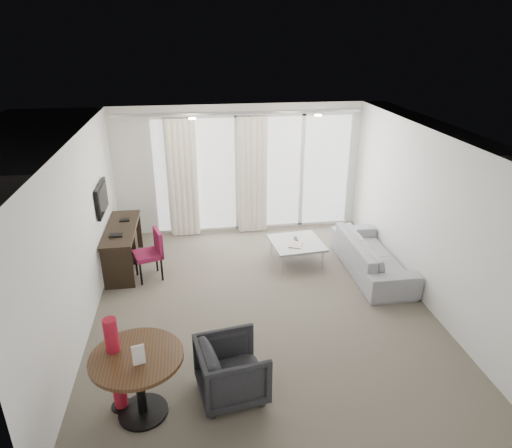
{
  "coord_description": "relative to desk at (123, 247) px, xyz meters",
  "views": [
    {
      "loc": [
        -0.94,
        -5.92,
        3.93
      ],
      "look_at": [
        0.0,
        0.6,
        1.1
      ],
      "focal_mm": 32.0,
      "sensor_mm": 36.0,
      "label": 1
    }
  ],
  "objects": [
    {
      "name": "floor",
      "position": [
        2.23,
        -1.56,
        -0.38
      ],
      "size": [
        5.0,
        6.0,
        0.0
      ],
      "primitive_type": "cube",
      "color": "#5C5548",
      "rests_on": "ground"
    },
    {
      "name": "ceiling",
      "position": [
        2.23,
        -1.56,
        2.22
      ],
      "size": [
        5.0,
        6.0,
        0.0
      ],
      "primitive_type": "cube",
      "color": "white",
      "rests_on": "ground"
    },
    {
      "name": "wall_left",
      "position": [
        -0.27,
        -1.56,
        0.92
      ],
      "size": [
        0.0,
        6.0,
        2.6
      ],
      "primitive_type": "cube",
      "color": "silver",
      "rests_on": "ground"
    },
    {
      "name": "wall_right",
      "position": [
        4.73,
        -1.56,
        0.92
      ],
      "size": [
        0.0,
        6.0,
        2.6
      ],
      "primitive_type": "cube",
      "color": "silver",
      "rests_on": "ground"
    },
    {
      "name": "wall_front",
      "position": [
        2.23,
        -4.56,
        0.92
      ],
      "size": [
        5.0,
        0.0,
        2.6
      ],
      "primitive_type": "cube",
      "color": "silver",
      "rests_on": "ground"
    },
    {
      "name": "window_panel",
      "position": [
        2.53,
        1.43,
        0.82
      ],
      "size": [
        4.0,
        0.02,
        2.38
      ],
      "primitive_type": null,
      "color": "white",
      "rests_on": "ground"
    },
    {
      "name": "window_frame",
      "position": [
        2.53,
        1.41,
        0.82
      ],
      "size": [
        4.1,
        0.06,
        2.44
      ],
      "primitive_type": null,
      "color": "white",
      "rests_on": "ground"
    },
    {
      "name": "curtain_left",
      "position": [
        1.08,
        1.26,
        0.82
      ],
      "size": [
        0.6,
        0.2,
        2.38
      ],
      "primitive_type": null,
      "color": "#EDE5CD",
      "rests_on": "ground"
    },
    {
      "name": "curtain_right",
      "position": [
        2.48,
        1.26,
        0.82
      ],
      "size": [
        0.6,
        0.2,
        2.38
      ],
      "primitive_type": null,
      "color": "#EDE5CD",
      "rests_on": "ground"
    },
    {
      "name": "curtain_track",
      "position": [
        2.23,
        1.26,
        2.07
      ],
      "size": [
        4.8,
        0.04,
        0.04
      ],
      "primitive_type": null,
      "color": "#B2B2B7",
      "rests_on": "ceiling"
    },
    {
      "name": "downlight_a",
      "position": [
        1.33,
        0.04,
        2.21
      ],
      "size": [
        0.12,
        0.12,
        0.02
      ],
      "primitive_type": "cylinder",
      "color": "#FFE0B2",
      "rests_on": "ceiling"
    },
    {
      "name": "downlight_b",
      "position": [
        3.43,
        0.04,
        2.21
      ],
      "size": [
        0.12,
        0.12,
        0.02
      ],
      "primitive_type": "cylinder",
      "color": "#FFE0B2",
      "rests_on": "ceiling"
    },
    {
      "name": "desk",
      "position": [
        0.0,
        0.0,
        0.0
      ],
      "size": [
        0.51,
        1.63,
        0.76
      ],
      "primitive_type": null,
      "color": "black",
      "rests_on": "floor"
    },
    {
      "name": "tv",
      "position": [
        -0.23,
        -0.11,
        0.97
      ],
      "size": [
        0.05,
        0.8,
        0.5
      ],
      "primitive_type": null,
      "color": "black",
      "rests_on": "wall_left"
    },
    {
      "name": "desk_chair",
      "position": [
        0.46,
        -0.47,
        0.05
      ],
      "size": [
        0.58,
        0.56,
        0.86
      ],
      "primitive_type": null,
      "rotation": [
        0.0,
        0.0,
        0.3
      ],
      "color": "maroon",
      "rests_on": "floor"
    },
    {
      "name": "round_table",
      "position": [
        0.59,
        -3.51,
        0.01
      ],
      "size": [
        1.11,
        1.11,
        0.79
      ],
      "primitive_type": null,
      "rotation": [
        0.0,
        0.0,
        0.14
      ],
      "color": "#442A17",
      "rests_on": "floor"
    },
    {
      "name": "menu_card",
      "position": [
        0.64,
        -3.65,
        0.34
      ],
      "size": [
        0.13,
        0.05,
        0.23
      ],
      "primitive_type": null,
      "rotation": [
        0.0,
        0.0,
        0.24
      ],
      "color": "white",
      "rests_on": "round_table"
    },
    {
      "name": "red_lamp",
      "position": [
        0.35,
        -3.39,
        0.21
      ],
      "size": [
        0.25,
        0.25,
        1.17
      ],
      "primitive_type": "cylinder",
      "rotation": [
        0.0,
        0.0,
        0.09
      ],
      "color": "#A51528",
      "rests_on": "floor"
    },
    {
      "name": "tub_armchair",
      "position": [
        1.6,
        -3.36,
        -0.03
      ],
      "size": [
        0.87,
        0.85,
        0.69
      ],
      "primitive_type": "imported",
      "rotation": [
        0.0,
        0.0,
        1.73
      ],
      "color": "black",
      "rests_on": "floor"
    },
    {
      "name": "coffee_table",
      "position": [
        3.06,
        -0.26,
        -0.18
      ],
      "size": [
        0.97,
        0.97,
        0.4
      ],
      "primitive_type": null,
      "rotation": [
        0.0,
        0.0,
        0.1
      ],
      "color": "gray",
      "rests_on": "floor"
    },
    {
      "name": "remote",
      "position": [
        3.08,
        -0.15,
        -0.02
      ],
      "size": [
        0.07,
        0.18,
        0.02
      ],
      "primitive_type": null,
      "rotation": [
        0.0,
        0.0,
        -0.07
      ],
      "color": "black",
      "rests_on": "coffee_table"
    },
    {
      "name": "magazine",
      "position": [
        3.02,
        -0.38,
        -0.02
      ],
      "size": [
        0.32,
        0.35,
        0.02
      ],
      "primitive_type": null,
      "rotation": [
        0.0,
        0.0,
        -0.42
      ],
      "color": "gray",
      "rests_on": "coffee_table"
    },
    {
      "name": "sofa",
      "position": [
        4.29,
        -0.79,
        -0.07
      ],
      "size": [
        0.83,
        2.13,
        0.62
      ],
      "primitive_type": "imported",
      "rotation": [
        0.0,
        0.0,
        1.57
      ],
      "color": "gray",
      "rests_on": "floor"
    },
    {
      "name": "terrace_slab",
      "position": [
        2.53,
        2.94,
        -0.44
      ],
      "size": [
        5.6,
        3.0,
        0.12
      ],
      "primitive_type": "cube",
      "color": "#4D4D50",
      "rests_on": "ground"
    },
    {
      "name": "rattan_chair_a",
      "position": [
        3.45,
        3.03,
        0.02
      ],
      "size": [
        0.68,
        0.68,
        0.8
      ],
      "primitive_type": null,
      "rotation": [
        0.0,
        0.0,
        0.28
      ],
      "color": "brown",
      "rests_on": "terrace_slab"
    },
    {
      "name": "rattan_chair_b",
      "position": [
        3.95,
        2.75,
        0.08
      ],
      "size": [
        0.67,
        0.67,
        0.91
      ],
      "primitive_type": null,
      "rotation": [
        0.0,
        0.0,
        0.08
      ],
      "color": "brown",
      "rests_on": "terrace_slab"
    },
    {
      "name": "rattan_table",
      "position": [
        3.81,
        2.8,
        -0.14
      ],
      "size": [
        0.49,
        0.49,
        0.48
      ],
      "primitive_type": null,
      "rotation": [
        0.0,
        0.0,
        0.01
      ],
      "color": "brown",
      "rests_on": "terrace_slab"
    },
    {
      "name": "balustrade",
      "position": [
        2.53,
        4.39,
        0.12
      ],
      "size": [
        5.5,
        0.06,
        1.05
      ],
      "primitive_type": null,
      "color": "#B2B2B7",
      "rests_on": "terrace_slab"
    }
  ]
}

